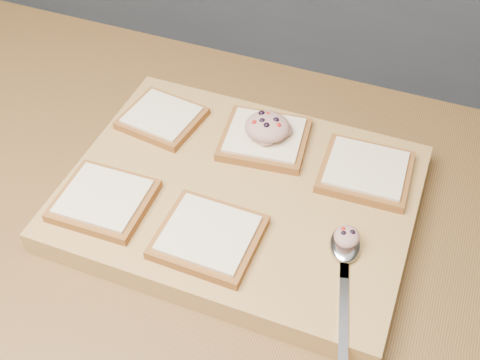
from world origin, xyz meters
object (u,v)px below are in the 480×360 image
at_px(cutting_board, 240,197).
at_px(bread_far_center, 265,138).
at_px(spoon, 345,254).
at_px(tuna_salad_dollop, 267,127).

distance_m(cutting_board, bread_far_center, 0.10).
relative_size(cutting_board, spoon, 2.38).
bearing_deg(tuna_salad_dollop, bread_far_center, 178.52).
xyz_separation_m(cutting_board, spoon, (0.17, -0.06, 0.02)).
bearing_deg(bread_far_center, cutting_board, -90.43).
xyz_separation_m(bread_far_center, spoon, (0.16, -0.16, -0.00)).
distance_m(cutting_board, spoon, 0.18).
bearing_deg(spoon, tuna_salad_dollop, 134.99).
distance_m(cutting_board, tuna_salad_dollop, 0.11).
bearing_deg(spoon, bread_far_center, 135.60).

